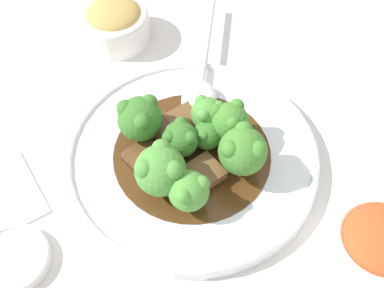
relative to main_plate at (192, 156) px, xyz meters
name	(u,v)px	position (x,y,z in m)	size (l,w,h in m)	color
ground_plane	(192,161)	(0.00, 0.00, -0.01)	(4.00, 4.00, 0.00)	silver
main_plate	(192,156)	(0.00, 0.00, 0.00)	(0.29, 0.29, 0.02)	white
beef_strip_0	(201,174)	(0.01, 0.03, 0.01)	(0.05, 0.04, 0.01)	brown
beef_strip_1	(151,162)	(0.05, -0.01, 0.01)	(0.05, 0.07, 0.01)	brown
beef_strip_2	(190,115)	(-0.02, -0.04, 0.02)	(0.06, 0.04, 0.01)	brown
beef_strip_3	(170,130)	(0.01, -0.03, 0.01)	(0.06, 0.06, 0.01)	#56331E
broccoli_floret_0	(160,170)	(0.05, 0.03, 0.04)	(0.05, 0.05, 0.06)	#7FA84C
broccoli_floret_1	(208,114)	(-0.03, -0.02, 0.04)	(0.04, 0.04, 0.05)	#8EB756
broccoli_floret_2	(228,120)	(-0.05, 0.00, 0.04)	(0.05, 0.05, 0.05)	#8EB756
broccoli_floret_3	(180,139)	(0.01, -0.01, 0.03)	(0.04, 0.04, 0.05)	#7FA84C
broccoli_floret_4	(189,190)	(0.03, 0.06, 0.04)	(0.04, 0.04, 0.05)	#8EB756
broccoli_floret_5	(140,118)	(0.04, -0.04, 0.04)	(0.05, 0.05, 0.06)	#7FA84C
broccoli_floret_6	(243,150)	(-0.04, 0.04, 0.04)	(0.05, 0.05, 0.06)	#8EB756
broccoli_floret_7	(207,133)	(-0.02, 0.00, 0.03)	(0.03, 0.03, 0.04)	#8EB756
serving_spoon	(201,88)	(-0.05, -0.08, 0.02)	(0.14, 0.20, 0.01)	silver
side_bowl_kimchi	(380,245)	(-0.11, 0.19, 0.02)	(0.10, 0.10, 0.05)	white
side_bowl_appetizer	(116,22)	(0.00, -0.23, 0.02)	(0.09, 0.09, 0.06)	white
sauce_dish	(12,259)	(0.22, 0.03, 0.00)	(0.08, 0.08, 0.01)	white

